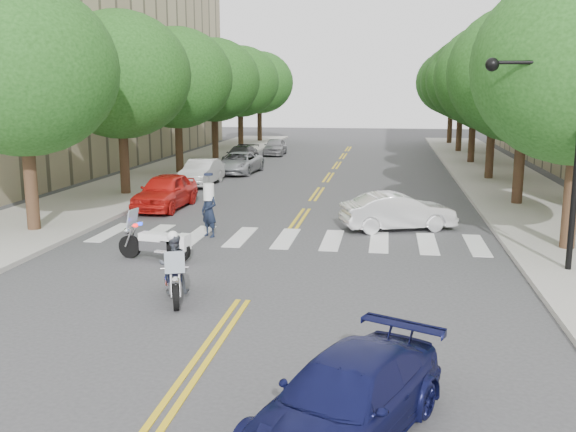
% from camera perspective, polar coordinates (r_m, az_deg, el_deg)
% --- Properties ---
extents(ground, '(140.00, 140.00, 0.00)m').
position_cam_1_polar(ground, '(15.36, -4.01, -7.50)').
color(ground, '#38383A').
rests_on(ground, ground).
extents(sidewalk_left, '(5.00, 60.00, 0.15)m').
position_cam_1_polar(sidewalk_left, '(38.68, -10.56, 3.80)').
color(sidewalk_left, '#9E9991').
rests_on(sidewalk_left, ground).
extents(sidewalk_right, '(5.00, 60.00, 0.15)m').
position_cam_1_polar(sidewalk_right, '(37.03, 18.45, 3.09)').
color(sidewalk_right, '#9E9991').
rests_on(sidewalk_right, ground).
extents(tree_l_0, '(6.40, 6.40, 8.45)m').
position_cam_1_polar(tree_l_0, '(23.53, -22.58, 11.91)').
color(tree_l_0, '#382316').
rests_on(tree_l_0, ground).
extents(tree_l_1, '(6.40, 6.40, 8.45)m').
position_cam_1_polar(tree_l_1, '(30.67, -14.70, 12.02)').
color(tree_l_1, '#382316').
rests_on(tree_l_1, ground).
extents(tree_l_2, '(6.40, 6.40, 8.45)m').
position_cam_1_polar(tree_l_2, '(38.15, -9.84, 11.98)').
color(tree_l_2, '#382316').
rests_on(tree_l_2, ground).
extents(tree_l_3, '(6.40, 6.40, 8.45)m').
position_cam_1_polar(tree_l_3, '(45.81, -6.60, 11.91)').
color(tree_l_3, '#382316').
rests_on(tree_l_3, ground).
extents(tree_l_4, '(6.40, 6.40, 8.45)m').
position_cam_1_polar(tree_l_4, '(53.56, -4.29, 11.83)').
color(tree_l_4, '#382316').
rests_on(tree_l_4, ground).
extents(tree_l_5, '(6.40, 6.40, 8.45)m').
position_cam_1_polar(tree_l_5, '(61.38, -2.57, 11.76)').
color(tree_l_5, '#382316').
rests_on(tree_l_5, ground).
extents(tree_r_1, '(6.40, 6.40, 8.45)m').
position_cam_1_polar(tree_r_1, '(28.72, 20.36, 11.78)').
color(tree_r_1, '#382316').
rests_on(tree_r_1, ground).
extents(tree_r_2, '(6.40, 6.40, 8.45)m').
position_cam_1_polar(tree_r_2, '(36.60, 17.89, 11.65)').
color(tree_r_2, '#382316').
rests_on(tree_r_2, ground).
extents(tree_r_3, '(6.40, 6.40, 8.45)m').
position_cam_1_polar(tree_r_3, '(44.53, 16.29, 11.56)').
color(tree_r_3, '#382316').
rests_on(tree_r_3, ground).
extents(tree_r_4, '(6.40, 6.40, 8.45)m').
position_cam_1_polar(tree_r_4, '(52.47, 15.18, 11.50)').
color(tree_r_4, '#382316').
rests_on(tree_r_4, ground).
extents(tree_r_5, '(6.40, 6.40, 8.45)m').
position_cam_1_polar(tree_r_5, '(60.44, 14.37, 11.44)').
color(tree_r_5, '#382316').
rests_on(tree_r_5, ground).
extents(traffic_signal_pole, '(2.82, 0.42, 6.00)m').
position_cam_1_polar(traffic_signal_pole, '(18.26, 23.03, 6.56)').
color(traffic_signal_pole, black).
rests_on(traffic_signal_pole, ground).
extents(motorcycle_police, '(0.99, 1.99, 1.67)m').
position_cam_1_polar(motorcycle_police, '(15.47, -10.11, -4.62)').
color(motorcycle_police, black).
rests_on(motorcycle_police, ground).
extents(motorcycle_parked, '(2.30, 0.79, 1.49)m').
position_cam_1_polar(motorcycle_parked, '(19.02, -11.31, -2.41)').
color(motorcycle_parked, black).
rests_on(motorcycle_parked, ground).
extents(officer_standing, '(0.76, 0.68, 1.75)m').
position_cam_1_polar(officer_standing, '(21.80, -7.02, 0.42)').
color(officer_standing, black).
rests_on(officer_standing, ground).
extents(convertible, '(4.24, 2.67, 1.32)m').
position_cam_1_polar(convertible, '(23.08, 9.76, 0.39)').
color(convertible, white).
rests_on(convertible, ground).
extents(sedan_blue, '(3.27, 4.46, 1.20)m').
position_cam_1_polar(sedan_blue, '(9.47, 5.17, -15.95)').
color(sedan_blue, '#0F123F').
rests_on(sedan_blue, ground).
extents(parked_car_a, '(1.85, 4.35, 1.47)m').
position_cam_1_polar(parked_car_a, '(27.29, -10.86, 2.17)').
color(parked_car_a, red).
rests_on(parked_car_a, ground).
extents(parked_car_b, '(1.50, 4.08, 1.33)m').
position_cam_1_polar(parked_car_b, '(33.84, -7.70, 3.87)').
color(parked_car_b, '#BEBEBE').
rests_on(parked_car_b, ground).
extents(parked_car_c, '(2.42, 4.65, 1.25)m').
position_cam_1_polar(parked_car_c, '(38.37, -4.38, 4.73)').
color(parked_car_c, '#97989E').
rests_on(parked_car_c, ground).
extents(parked_car_d, '(1.87, 4.36, 1.25)m').
position_cam_1_polar(parked_car_d, '(42.69, -4.20, 5.38)').
color(parked_car_d, black).
rests_on(parked_car_d, ground).
extents(parked_car_e, '(1.64, 3.84, 1.29)m').
position_cam_1_polar(parked_car_e, '(49.11, -1.15, 6.19)').
color(parked_car_e, gray).
rests_on(parked_car_e, ground).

